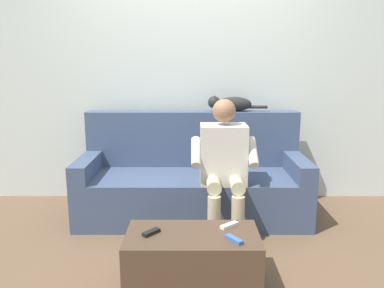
# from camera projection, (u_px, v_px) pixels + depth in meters

# --- Properties ---
(ground_plane) EXTENTS (8.00, 8.00, 0.00)m
(ground_plane) POSITION_uv_depth(u_px,v_px,m) (192.00, 252.00, 2.89)
(ground_plane) COLOR brown
(back_wall) EXTENTS (4.93, 0.06, 2.42)m
(back_wall) POSITION_uv_depth(u_px,v_px,m) (192.00, 80.00, 3.87)
(back_wall) COLOR silver
(back_wall) RESTS_ON ground
(couch) EXTENTS (2.01, 0.81, 0.93)m
(couch) POSITION_uv_depth(u_px,v_px,m) (192.00, 181.00, 3.57)
(couch) COLOR #3D4C6B
(couch) RESTS_ON ground
(coffee_table) EXTENTS (0.83, 0.44, 0.35)m
(coffee_table) POSITION_uv_depth(u_px,v_px,m) (192.00, 260.00, 2.44)
(coffee_table) COLOR #4C3828
(coffee_table) RESTS_ON ground
(person_solo_seated) EXTENTS (0.53, 0.52, 1.10)m
(person_solo_seated) POSITION_uv_depth(u_px,v_px,m) (223.00, 160.00, 3.12)
(person_solo_seated) COLOR beige
(person_solo_seated) RESTS_ON ground
(cat_on_backrest) EXTENTS (0.56, 0.13, 0.15)m
(cat_on_backrest) POSITION_uv_depth(u_px,v_px,m) (230.00, 104.00, 3.66)
(cat_on_backrest) COLOR black
(cat_on_backrest) RESTS_ON couch
(remote_white) EXTENTS (0.13, 0.12, 0.02)m
(remote_white) POSITION_uv_depth(u_px,v_px,m) (229.00, 225.00, 2.50)
(remote_white) COLOR white
(remote_white) RESTS_ON coffee_table
(remote_blue) EXTENTS (0.10, 0.13, 0.02)m
(remote_blue) POSITION_uv_depth(u_px,v_px,m) (233.00, 239.00, 2.30)
(remote_blue) COLOR #3860B7
(remote_blue) RESTS_ON coffee_table
(remote_black) EXTENTS (0.11, 0.12, 0.02)m
(remote_black) POSITION_uv_depth(u_px,v_px,m) (151.00, 232.00, 2.39)
(remote_black) COLOR black
(remote_black) RESTS_ON coffee_table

